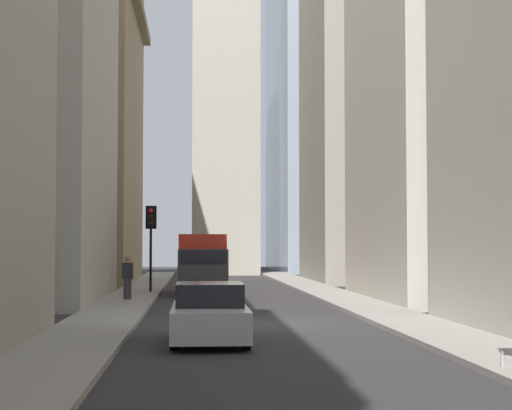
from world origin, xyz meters
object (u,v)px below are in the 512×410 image
at_px(traffic_light_midblock, 151,228).
at_px(pedestrian, 128,276).
at_px(sedan_silver, 210,315).
at_px(delivery_truck, 203,263).
at_px(discarded_bottle, 503,360).

bearing_deg(traffic_light_midblock, pedestrian, 173.71).
distance_m(sedan_silver, pedestrian, 14.78).
height_order(delivery_truck, sedan_silver, delivery_truck).
bearing_deg(discarded_bottle, pedestrian, 22.73).
distance_m(delivery_truck, discarded_bottle, 26.47).
xyz_separation_m(delivery_truck, traffic_light_midblock, (-0.47, 2.45, 1.67)).
distance_m(pedestrian, discarded_bottle, 21.42).
distance_m(delivery_truck, traffic_light_midblock, 3.00).
bearing_deg(discarded_bottle, delivery_truck, 11.31).
xyz_separation_m(delivery_truck, pedestrian, (-6.19, 3.08, -0.37)).
relative_size(sedan_silver, traffic_light_midblock, 1.06).
height_order(traffic_light_midblock, pedestrian, traffic_light_midblock).
xyz_separation_m(sedan_silver, pedestrian, (14.45, 3.08, 0.43)).
height_order(traffic_light_midblock, discarded_bottle, traffic_light_midblock).
xyz_separation_m(traffic_light_midblock, pedestrian, (-5.72, 0.63, -2.04)).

